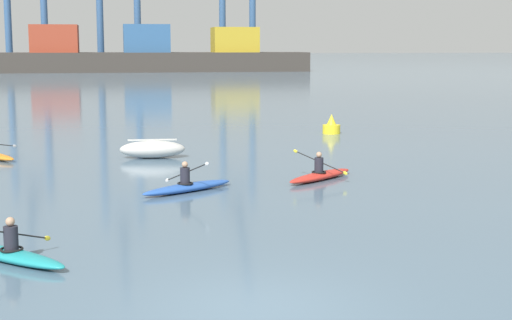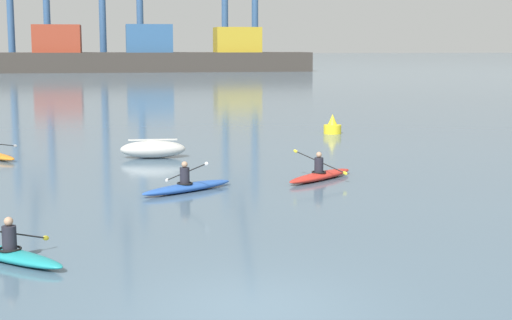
% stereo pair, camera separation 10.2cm
% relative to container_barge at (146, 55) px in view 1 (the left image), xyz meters
% --- Properties ---
extents(ground_plane, '(800.00, 800.00, 0.00)m').
position_rel_container_barge_xyz_m(ground_plane, '(-3.18, -120.11, -2.72)').
color(ground_plane, slate).
extents(container_barge, '(54.31, 8.60, 7.84)m').
position_rel_container_barge_xyz_m(container_barge, '(0.00, 0.00, 0.00)').
color(container_barge, '#38332D').
rests_on(container_barge, ground).
extents(capsized_dinghy, '(2.66, 1.25, 0.76)m').
position_rel_container_barge_xyz_m(capsized_dinghy, '(-4.03, -101.68, -2.37)').
color(capsized_dinghy, beige).
rests_on(capsized_dinghy, ground).
extents(channel_buoy, '(0.90, 0.90, 1.00)m').
position_rel_container_barge_xyz_m(channel_buoy, '(5.40, -94.63, -2.36)').
color(channel_buoy, yellow).
rests_on(channel_buoy, ground).
extents(kayak_teal, '(2.83, 2.82, 1.01)m').
position_rel_container_barge_xyz_m(kayak_teal, '(-7.74, -116.32, -2.55)').
color(kayak_teal, teal).
rests_on(kayak_teal, ground).
extents(kayak_red, '(2.98, 2.66, 0.96)m').
position_rel_container_barge_xyz_m(kayak_red, '(1.28, -107.83, -2.55)').
color(kayak_red, red).
rests_on(kayak_red, ground).
extents(kayak_blue, '(3.17, 2.37, 1.07)m').
position_rel_container_barge_xyz_m(kayak_blue, '(-3.33, -109.18, -2.55)').
color(kayak_blue, '#2856B2').
rests_on(kayak_blue, ground).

